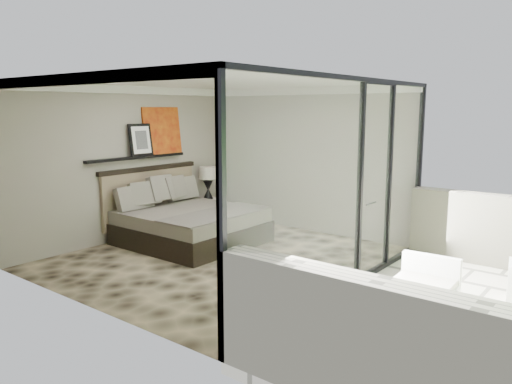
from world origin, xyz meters
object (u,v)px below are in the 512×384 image
Objects in this scene: bed at (187,222)px; table_lamp at (208,178)px; lounger at (414,300)px; nightstand at (208,211)px.

table_lamp is at bearing 119.52° from bed.
table_lamp is at bearing 156.04° from lounger.
nightstand is at bearing -46.34° from table_lamp.
bed is 3.35× the size of table_lamp.
table_lamp is 0.45× the size of lounger.
lounger is at bearing -8.13° from bed.
lounger is at bearing -37.06° from nightstand.
bed is 4.38× the size of nightstand.
bed is 1.51× the size of lounger.
table_lamp reaches higher than lounger.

